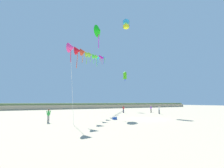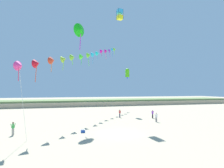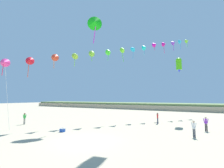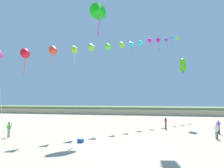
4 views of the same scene
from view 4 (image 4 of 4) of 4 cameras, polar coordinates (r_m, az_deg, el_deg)
name	(u,v)px [view 4 (image 4 of 4)]	position (r m, az deg, el deg)	size (l,w,h in m)	color
ground_plane	(126,149)	(17.97, 4.01, -18.14)	(240.00, 240.00, 0.00)	tan
dune_ridge	(147,110)	(61.99, 9.99, -7.43)	(120.00, 13.23, 2.18)	tan
person_near_left	(9,129)	(25.90, -27.37, -11.24)	(0.59, 0.30, 1.71)	gray
person_near_right	(166,122)	(30.47, 15.10, -10.55)	(0.40, 0.53, 1.68)	#282D4C
person_mid_center	(219,126)	(28.83, 28.15, -10.47)	(0.60, 0.23, 1.72)	black
person_far_left	(217,130)	(24.76, 27.72, -11.60)	(0.55, 0.35, 1.68)	#474C56
kite_banner_string	(127,43)	(34.60, 4.39, 11.53)	(21.63, 35.35, 19.96)	#F03991
large_kite_low_lead	(99,10)	(29.10, -3.73, 20.27)	(2.46, 2.15, 4.83)	#12C015
large_kite_mid_trail	(183,66)	(34.87, 19.58, 4.97)	(1.16, 1.17, 2.58)	#4BC616
beach_cooler	(81,140)	(20.81, -8.98, -15.62)	(0.58, 0.41, 0.46)	blue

